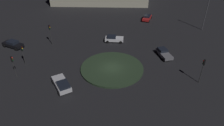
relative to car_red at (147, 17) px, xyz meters
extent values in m
plane|color=black|center=(-26.06, -0.35, -0.71)|extent=(117.98, 117.98, 0.00)
cylinder|color=#263823|center=(-26.06, -0.35, -0.56)|extent=(11.10, 11.10, 0.32)
cube|color=red|center=(-0.03, 0.00, -0.12)|extent=(4.39, 1.96, 0.56)
cube|color=black|center=(0.08, 0.00, 0.40)|extent=(2.23, 1.67, 0.48)
cylinder|color=black|center=(1.50, 0.96, -0.40)|extent=(0.63, 0.24, 0.62)
cylinder|color=black|center=(1.56, -0.85, -0.40)|extent=(0.63, 0.24, 0.62)
cylinder|color=black|center=(-1.62, 0.85, -0.40)|extent=(0.63, 0.24, 0.62)
cylinder|color=black|center=(-1.55, -0.96, -0.40)|extent=(0.63, 0.24, 0.62)
cube|color=silver|center=(-33.81, 4.91, -0.04)|extent=(4.20, 4.66, 0.70)
cube|color=black|center=(-34.46, 4.07, 0.53)|extent=(2.58, 2.65, 0.44)
cylinder|color=black|center=(-33.58, 6.75, -0.40)|extent=(0.56, 0.64, 0.63)
cylinder|color=black|center=(-32.09, 5.60, -0.40)|extent=(0.56, 0.64, 0.63)
cylinder|color=black|center=(-35.53, 4.22, -0.40)|extent=(0.56, 0.64, 0.63)
cylinder|color=black|center=(-34.04, 3.07, -0.40)|extent=(0.56, 0.64, 0.63)
cube|color=slate|center=(-18.26, -8.06, -0.12)|extent=(4.36, 3.91, 0.56)
cube|color=black|center=(-17.60, -7.55, 0.40)|extent=(2.34, 2.30, 0.48)
cylinder|color=black|center=(-18.92, -9.66, -0.40)|extent=(0.63, 0.56, 0.63)
cylinder|color=black|center=(-19.98, -8.27, -0.40)|extent=(0.63, 0.56, 0.63)
cylinder|color=black|center=(-16.55, -7.85, -0.40)|extent=(0.63, 0.56, 0.63)
cylinder|color=black|center=(-17.61, -6.46, -0.40)|extent=(0.63, 0.56, 0.63)
cube|color=black|center=(-26.50, 21.98, -0.08)|extent=(2.08, 4.69, 0.62)
cube|color=black|center=(-26.51, 21.90, 0.50)|extent=(1.70, 2.16, 0.54)
cylinder|color=black|center=(-27.28, 23.68, -0.39)|extent=(0.26, 0.66, 0.64)
cylinder|color=black|center=(-25.51, 23.57, -0.39)|extent=(0.26, 0.66, 0.64)
cylinder|color=black|center=(-27.50, 20.39, -0.39)|extent=(0.26, 0.66, 0.64)
cylinder|color=black|center=(-25.72, 20.28, -0.39)|extent=(0.26, 0.66, 0.64)
cube|color=white|center=(-15.90, 3.32, -0.08)|extent=(2.95, 4.35, 0.65)
cube|color=black|center=(-16.09, 3.89, 0.45)|extent=(2.10, 2.30, 0.42)
cylinder|color=black|center=(-14.60, 2.24, -0.40)|extent=(0.40, 0.66, 0.62)
cylinder|color=black|center=(-16.31, 1.68, -0.40)|extent=(0.40, 0.66, 0.62)
cylinder|color=black|center=(-15.49, 4.96, -0.40)|extent=(0.40, 0.66, 0.62)
cylinder|color=black|center=(-17.20, 4.40, -0.40)|extent=(0.40, 0.66, 0.62)
cylinder|color=#2D2D2D|center=(-24.32, -14.75, 0.99)|extent=(0.12, 0.12, 3.41)
cube|color=black|center=(-24.32, -14.75, 3.14)|extent=(0.32, 0.25, 0.90)
sphere|color=red|center=(-24.34, -14.61, 3.41)|extent=(0.20, 0.20, 0.20)
sphere|color=#4C380F|center=(-24.34, -14.61, 3.14)|extent=(0.20, 0.20, 0.20)
sphere|color=#0F3819|center=(-24.34, -14.61, 2.87)|extent=(0.20, 0.20, 0.20)
cylinder|color=#2D2D2D|center=(-34.45, 13.36, 0.83)|extent=(0.12, 0.12, 3.09)
cube|color=black|center=(-34.45, 13.36, 2.83)|extent=(0.37, 0.34, 0.90)
sphere|color=red|center=(-34.37, 13.23, 3.10)|extent=(0.20, 0.20, 0.20)
sphere|color=#4C380F|center=(-34.37, 13.23, 2.83)|extent=(0.20, 0.20, 0.20)
sphere|color=#0F3819|center=(-34.37, 13.23, 2.56)|extent=(0.20, 0.20, 0.20)
cylinder|color=#2D2D2D|center=(-30.95, 14.65, 0.79)|extent=(0.12, 0.12, 3.00)
cube|color=black|center=(-30.95, 14.65, 2.74)|extent=(0.35, 0.30, 0.90)
sphere|color=#3F0C0C|center=(-30.91, 14.51, 3.01)|extent=(0.20, 0.20, 0.20)
sphere|color=yellow|center=(-30.91, 14.51, 2.74)|extent=(0.20, 0.20, 0.20)
sphere|color=#0F3819|center=(-30.91, 14.51, 2.47)|extent=(0.20, 0.20, 0.20)
cylinder|color=#2D2D2D|center=(-22.34, 15.17, 1.05)|extent=(0.12, 0.12, 3.54)
cube|color=black|center=(-22.34, 15.17, 3.27)|extent=(0.34, 0.28, 0.90)
sphere|color=#3F0C0C|center=(-22.38, 15.03, 3.54)|extent=(0.20, 0.20, 0.20)
sphere|color=yellow|center=(-22.38, 15.03, 3.27)|extent=(0.20, 0.20, 0.20)
sphere|color=#0F3819|center=(-22.38, 15.03, 3.00)|extent=(0.20, 0.20, 0.20)
cylinder|color=#4C4C51|center=(-1.39, -14.36, 3.22)|extent=(0.18, 0.18, 7.86)
camera|label=1|loc=(-53.77, -11.88, 19.63)|focal=32.78mm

